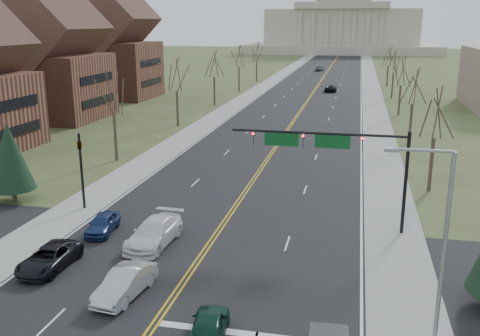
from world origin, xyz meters
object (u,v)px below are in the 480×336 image
at_px(signal_left, 81,163).
at_px(car_sb_outer_lead, 49,258).
at_px(street_light, 439,237).
at_px(car_sb_inner_lead, 125,283).
at_px(signal_mast, 331,149).
at_px(car_sb_outer_second, 103,223).
at_px(car_sb_inner_second, 154,233).
at_px(car_far_sb, 319,68).
at_px(car_far_nb, 331,88).
at_px(car_nb_inner_lead, 209,326).

height_order(signal_left, car_sb_outer_lead, signal_left).
bearing_deg(street_light, car_sb_inner_lead, 175.69).
height_order(signal_mast, car_sb_outer_second, signal_mast).
bearing_deg(signal_mast, street_light, -68.59).
height_order(car_sb_inner_second, car_far_sb, car_sb_inner_second).
relative_size(street_light, car_far_sb, 1.87).
xyz_separation_m(car_sb_inner_second, car_far_sb, (1.03, 133.10, -0.00)).
distance_m(signal_left, car_sb_outer_second, 6.49).
height_order(signal_left, car_sb_outer_second, signal_left).
bearing_deg(car_far_sb, car_sb_inner_second, -83.07).
xyz_separation_m(signal_left, car_sb_inner_lead, (8.99, -12.35, -2.96)).
distance_m(car_sb_outer_second, car_far_sb, 132.01).
xyz_separation_m(car_sb_outer_lead, car_far_nb, (11.76, 88.55, 0.04)).
bearing_deg(signal_left, car_sb_inner_second, -34.76).
bearing_deg(car_sb_inner_second, car_sb_outer_lead, -132.35).
xyz_separation_m(signal_mast, car_sb_outer_lead, (-15.74, -10.20, -5.08)).
distance_m(street_light, car_sb_inner_lead, 15.93).
height_order(car_sb_inner_second, car_sb_outer_second, car_sb_inner_second).
relative_size(car_sb_inner_second, car_sb_outer_second, 1.46).
xyz_separation_m(car_nb_inner_lead, car_far_sb, (-5.42, 142.92, 0.12)).
bearing_deg(car_nb_inner_lead, signal_left, -54.41).
xyz_separation_m(car_nb_inner_lead, car_far_nb, (0.53, 93.71, 0.01)).
distance_m(street_light, car_sb_inner_second, 18.62).
bearing_deg(signal_left, car_sb_inner_lead, -53.96).
relative_size(signal_left, car_sb_outer_second, 1.53).
relative_size(car_sb_outer_second, car_far_sb, 0.81).
bearing_deg(car_far_nb, signal_left, 79.49).
distance_m(signal_left, car_sb_inner_second, 10.14).
bearing_deg(street_light, car_nb_inner_lead, -169.26).
bearing_deg(car_sb_outer_lead, car_sb_inner_second, 44.81).
relative_size(car_far_nb, car_far_sb, 1.06).
height_order(street_light, car_far_sb, street_light).
height_order(street_light, car_sb_outer_lead, street_light).
distance_m(car_nb_inner_lead, car_sb_outer_lead, 12.36).
bearing_deg(car_far_nb, car_sb_inner_second, 85.55).
relative_size(car_nb_inner_lead, car_sb_outer_lead, 0.86).
distance_m(signal_left, street_light, 27.78).
bearing_deg(car_nb_inner_lead, car_far_nb, -97.96).
bearing_deg(car_sb_outer_second, signal_mast, 9.48).
height_order(signal_mast, car_nb_inner_lead, signal_mast).
distance_m(car_sb_inner_second, car_far_nb, 84.18).
height_order(signal_mast, street_light, street_light).
distance_m(street_light, car_nb_inner_lead, 10.95).
height_order(car_sb_inner_lead, car_far_sb, car_far_sb).
bearing_deg(car_far_nb, car_sb_inner_lead, 86.53).
height_order(car_sb_outer_second, car_far_nb, car_far_nb).
xyz_separation_m(street_light, car_far_nb, (-9.27, 91.85, -4.50)).
height_order(car_nb_inner_lead, car_sb_outer_second, car_nb_inner_lead).
bearing_deg(car_nb_inner_lead, signal_mast, -114.00).
distance_m(car_sb_outer_lead, car_sb_outer_second, 5.88).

